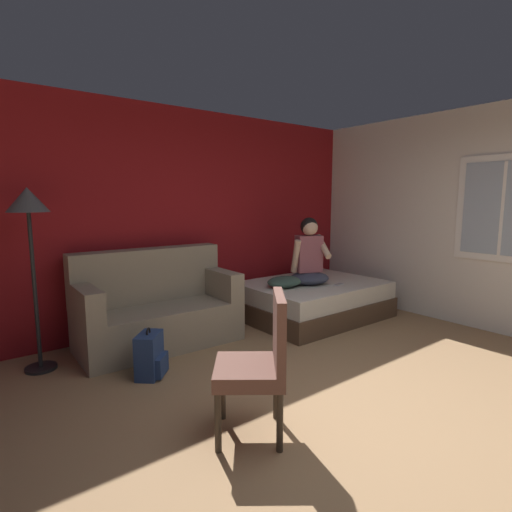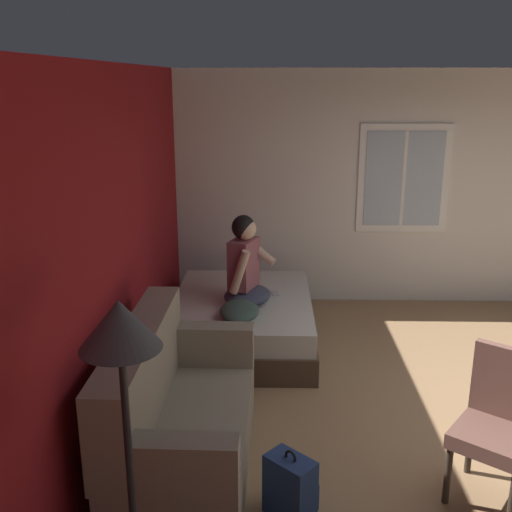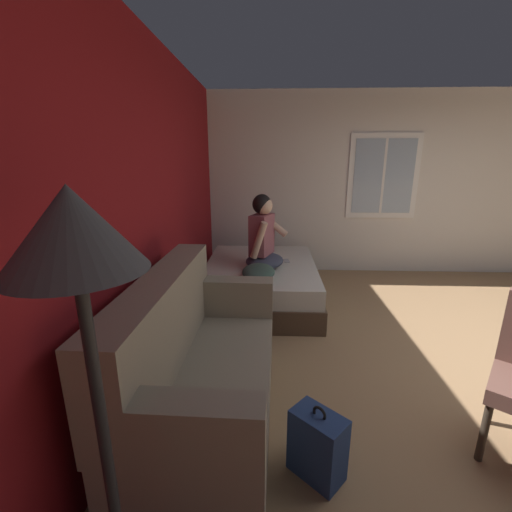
# 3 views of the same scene
# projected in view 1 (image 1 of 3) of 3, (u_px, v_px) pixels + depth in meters

# --- Properties ---
(ground_plane) EXTENTS (40.00, 40.00, 0.00)m
(ground_plane) POSITION_uv_depth(u_px,v_px,m) (382.00, 429.00, 2.79)
(ground_plane) COLOR #93704C
(wall_back_accent) EXTENTS (10.63, 0.16, 2.70)m
(wall_back_accent) POSITION_uv_depth(u_px,v_px,m) (175.00, 219.00, 5.02)
(wall_back_accent) COLOR maroon
(wall_back_accent) RESTS_ON ground
(bed) EXTENTS (1.85, 1.40, 0.48)m
(bed) POSITION_uv_depth(u_px,v_px,m) (313.00, 300.00, 5.42)
(bed) COLOR #4C3828
(bed) RESTS_ON ground
(couch) EXTENTS (1.72, 0.86, 1.04)m
(couch) POSITION_uv_depth(u_px,v_px,m) (157.00, 309.00, 4.41)
(couch) COLOR gray
(couch) RESTS_ON ground
(side_chair) EXTENTS (0.64, 0.64, 0.98)m
(side_chair) POSITION_uv_depth(u_px,v_px,m) (260.00, 360.00, 2.66)
(side_chair) COLOR #382D23
(side_chair) RESTS_ON ground
(person_seated) EXTENTS (0.65, 0.60, 0.88)m
(person_seated) POSITION_uv_depth(u_px,v_px,m) (309.00, 257.00, 5.24)
(person_seated) COLOR #383D51
(person_seated) RESTS_ON bed
(backpack) EXTENTS (0.35, 0.35, 0.46)m
(backpack) POSITION_uv_depth(u_px,v_px,m) (150.00, 356.00, 3.60)
(backpack) COLOR navy
(backpack) RESTS_ON ground
(throw_pillow) EXTENTS (0.49, 0.37, 0.14)m
(throw_pillow) POSITION_uv_depth(u_px,v_px,m) (285.00, 282.00, 5.07)
(throw_pillow) COLOR #385147
(throw_pillow) RESTS_ON bed
(cell_phone) EXTENTS (0.15, 0.09, 0.01)m
(cell_phone) POSITION_uv_depth(u_px,v_px,m) (339.00, 284.00, 5.22)
(cell_phone) COLOR #B7B7BC
(cell_phone) RESTS_ON bed
(floor_lamp) EXTENTS (0.36, 0.36, 1.70)m
(floor_lamp) POSITION_uv_depth(u_px,v_px,m) (29.00, 218.00, 3.57)
(floor_lamp) COLOR black
(floor_lamp) RESTS_ON ground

